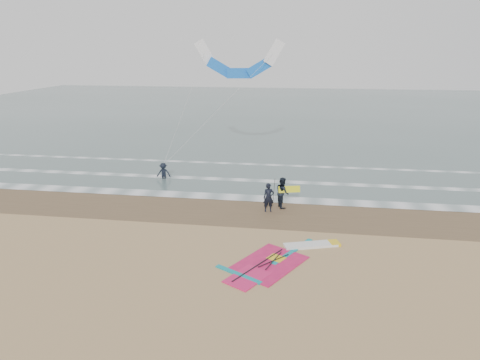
# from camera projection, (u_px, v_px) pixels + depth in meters

# --- Properties ---
(ground) EXTENTS (120.00, 120.00, 0.00)m
(ground) POSITION_uv_depth(u_px,v_px,m) (247.00, 259.00, 19.43)
(ground) COLOR tan
(ground) RESTS_ON ground
(sea_water) EXTENTS (120.00, 80.00, 0.02)m
(sea_water) POSITION_uv_depth(u_px,v_px,m) (288.00, 111.00, 64.80)
(sea_water) COLOR #47605E
(sea_water) RESTS_ON ground
(wet_sand_band) EXTENTS (120.00, 5.00, 0.01)m
(wet_sand_band) POSITION_uv_depth(u_px,v_px,m) (261.00, 211.00, 25.10)
(wet_sand_band) COLOR brown
(wet_sand_band) RESTS_ON ground
(foam_waterline) EXTENTS (120.00, 9.15, 0.02)m
(foam_waterline) POSITION_uv_depth(u_px,v_px,m) (267.00, 188.00, 29.29)
(foam_waterline) COLOR white
(foam_waterline) RESTS_ON ground
(windsurf_rig) EXTENTS (5.61, 5.31, 0.13)m
(windsurf_rig) POSITION_uv_depth(u_px,v_px,m) (282.00, 259.00, 19.42)
(windsurf_rig) COLOR white
(windsurf_rig) RESTS_ON ground
(person_standing) EXTENTS (0.71, 0.55, 1.72)m
(person_standing) POSITION_uv_depth(u_px,v_px,m) (269.00, 198.00, 24.87)
(person_standing) COLOR black
(person_standing) RESTS_ON ground
(person_walking) EXTENTS (0.98, 1.09, 1.85)m
(person_walking) POSITION_uv_depth(u_px,v_px,m) (282.00, 192.00, 25.57)
(person_walking) COLOR black
(person_walking) RESTS_ON ground
(person_wading) EXTENTS (1.07, 0.70, 1.57)m
(person_wading) POSITION_uv_depth(u_px,v_px,m) (163.00, 169.00, 31.11)
(person_wading) COLOR black
(person_wading) RESTS_ON ground
(held_pole) EXTENTS (0.17, 0.86, 1.82)m
(held_pole) POSITION_uv_depth(u_px,v_px,m) (274.00, 191.00, 24.71)
(held_pole) COLOR black
(held_pole) RESTS_ON ground
(carried_kiteboard) EXTENTS (1.30, 0.51, 0.39)m
(carried_kiteboard) POSITION_uv_depth(u_px,v_px,m) (289.00, 189.00, 25.35)
(carried_kiteboard) COLOR yellow
(carried_kiteboard) RESTS_ON ground
(surf_kite) EXTENTS (8.38, 4.96, 8.89)m
(surf_kite) POSITION_uv_depth(u_px,v_px,m) (239.00, 63.00, 32.73)
(surf_kite) COLOR white
(surf_kite) RESTS_ON ground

